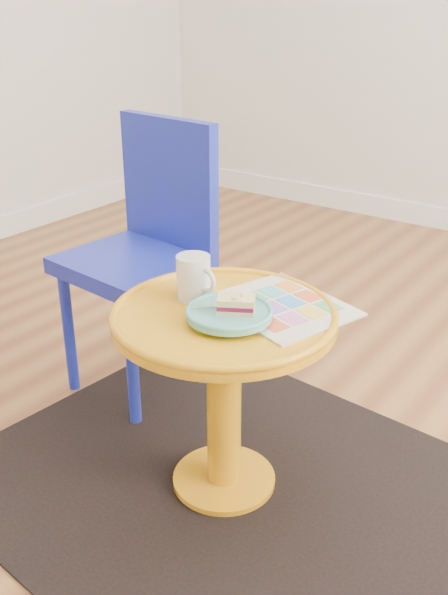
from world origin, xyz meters
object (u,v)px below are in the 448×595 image
Objects in this scene: side_table at (224,365)px; plate at (229,314)px; newspaper at (282,306)px; chair at (147,241)px; mug at (194,276)px.

side_table is 0.17m from plate.
newspaper is 1.56× the size of plate.
chair reaches higher than plate.
chair is at bearing 155.95° from mug.
chair reaches higher than side_table.
newspaper is at bearing -12.08° from chair.
side_table is 4.48× the size of mug.
chair is 7.18× the size of mug.
chair reaches higher than newspaper.
chair is at bearing 149.37° from plate.
mug reaches higher than newspaper.
side_table is 0.60m from chair.
plate is (0.04, -0.03, 0.16)m from side_table.
side_table is at bearing -112.47° from newspaper.
chair is 0.63m from newspaper.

